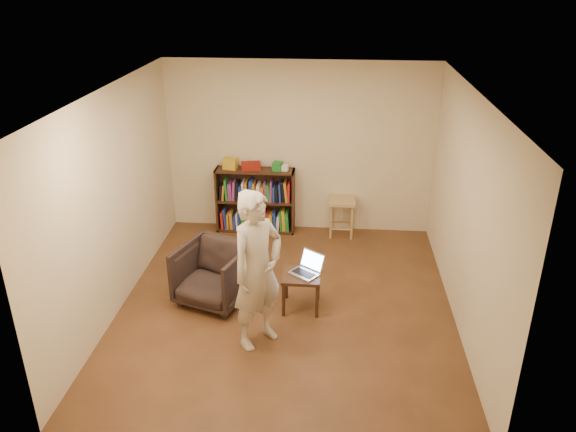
# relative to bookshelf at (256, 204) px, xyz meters

# --- Properties ---
(floor) EXTENTS (4.50, 4.50, 0.00)m
(floor) POSITION_rel_bookshelf_xyz_m (0.66, -2.09, -0.44)
(floor) COLOR #482C17
(floor) RESTS_ON ground
(ceiling) EXTENTS (4.50, 4.50, 0.00)m
(ceiling) POSITION_rel_bookshelf_xyz_m (0.66, -2.09, 2.16)
(ceiling) COLOR white
(ceiling) RESTS_ON wall_back
(wall_back) EXTENTS (4.00, 0.00, 4.00)m
(wall_back) POSITION_rel_bookshelf_xyz_m (0.66, 0.16, 0.86)
(wall_back) COLOR beige
(wall_back) RESTS_ON floor
(wall_left) EXTENTS (0.00, 4.50, 4.50)m
(wall_left) POSITION_rel_bookshelf_xyz_m (-1.34, -2.09, 0.86)
(wall_left) COLOR beige
(wall_left) RESTS_ON floor
(wall_right) EXTENTS (0.00, 4.50, 4.50)m
(wall_right) POSITION_rel_bookshelf_xyz_m (2.66, -2.09, 0.86)
(wall_right) COLOR beige
(wall_right) RESTS_ON floor
(bookshelf) EXTENTS (1.20, 0.30, 1.00)m
(bookshelf) POSITION_rel_bookshelf_xyz_m (0.00, 0.00, 0.00)
(bookshelf) COLOR black
(bookshelf) RESTS_ON floor
(box_yellow) EXTENTS (0.22, 0.18, 0.16)m
(box_yellow) POSITION_rel_bookshelf_xyz_m (-0.37, -0.01, 0.64)
(box_yellow) COLOR gold
(box_yellow) RESTS_ON bookshelf
(red_cloth) EXTENTS (0.32, 0.26, 0.10)m
(red_cloth) POSITION_rel_bookshelf_xyz_m (-0.06, 0.01, 0.61)
(red_cloth) COLOR maroon
(red_cloth) RESTS_ON bookshelf
(box_green) EXTENTS (0.16, 0.16, 0.13)m
(box_green) POSITION_rel_bookshelf_xyz_m (0.35, -0.02, 0.63)
(box_green) COLOR #1F7729
(box_green) RESTS_ON bookshelf
(box_white) EXTENTS (0.12, 0.12, 0.08)m
(box_white) POSITION_rel_bookshelf_xyz_m (0.45, -0.01, 0.60)
(box_white) COLOR white
(box_white) RESTS_ON bookshelf
(stool) EXTENTS (0.40, 0.40, 0.58)m
(stool) POSITION_rel_bookshelf_xyz_m (1.33, -0.06, 0.03)
(stool) COLOR tan
(stool) RESTS_ON floor
(armchair) EXTENTS (1.01, 1.02, 0.74)m
(armchair) POSITION_rel_bookshelf_xyz_m (-0.23, -2.07, -0.07)
(armchair) COLOR black
(armchair) RESTS_ON floor
(side_table) EXTENTS (0.45, 0.45, 0.46)m
(side_table) POSITION_rel_bookshelf_xyz_m (0.85, -2.14, -0.05)
(side_table) COLOR black
(side_table) RESTS_ON floor
(laptop) EXTENTS (0.45, 0.45, 0.23)m
(laptop) POSITION_rel_bookshelf_xyz_m (0.91, -2.09, 0.08)
(laptop) COLOR #B5B5BA
(laptop) RESTS_ON side_table
(person) EXTENTS (0.74, 0.77, 1.77)m
(person) POSITION_rel_bookshelf_xyz_m (0.43, -2.83, 0.45)
(person) COLOR beige
(person) RESTS_ON floor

